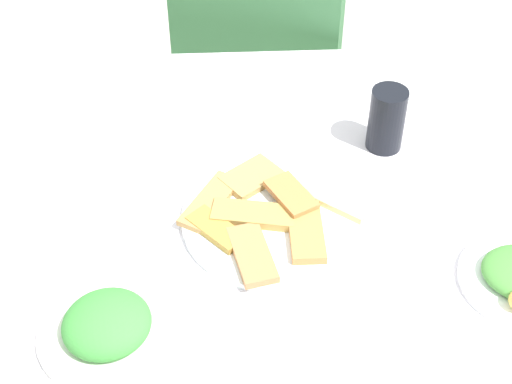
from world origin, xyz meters
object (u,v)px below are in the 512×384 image
Objects in this scene: pide_platter at (272,217)px; dining_table at (244,228)px; paper_napkin at (418,94)px; spoon at (417,87)px; dining_chair at (267,81)px; fork at (420,98)px; soda_can at (387,119)px; salad_plate_greens at (107,327)px.

dining_table is at bearing 122.85° from pide_platter.
paper_napkin is 0.02m from spoon.
pide_platter reaches higher than dining_table.
pide_platter is (0.04, -0.07, 0.10)m from dining_table.
pide_platter is (-0.04, -0.74, 0.25)m from dining_chair.
fork reaches higher than dining_table.
dining_chair reaches higher than soda_can.
dining_table is 8.17× the size of paper_napkin.
dining_chair reaches higher than salad_plate_greens.
spoon is (0.57, 0.58, -0.01)m from salad_plate_greens.
salad_plate_greens is 0.80m from paper_napkin.
spoon is at bearing 45.61° from salad_plate_greens.
pide_platter reaches higher than fork.
paper_napkin is (0.28, -0.40, 0.24)m from dining_chair.
dining_chair is 0.54m from paper_napkin.
paper_napkin is at bearing 47.26° from pide_platter.
dining_table is 0.45m from fork.
salad_plate_greens is 0.62m from soda_can.
pide_platter is at bearing 41.15° from salad_plate_greens.
soda_can reaches higher than paper_napkin.
dining_chair reaches higher than fork.
dining_chair is 0.53m from spoon.
dining_table is 0.46m from paper_napkin.
fork is (0.00, -0.02, 0.00)m from paper_napkin.
dining_table is at bearing -155.59° from soda_can.
soda_can is 0.17m from fork.
fork is at bearing 54.43° from soda_can.
soda_can is at bearing 40.94° from salad_plate_greens.
salad_plate_greens is 0.81m from spoon.
dining_table is at bearing -96.88° from dining_chair.
soda_can is 0.71× the size of fork.
paper_napkin reaches higher than dining_table.
dining_table is 0.37m from salad_plate_greens.
spoon reaches higher than paper_napkin.
fork is (0.31, 0.32, -0.01)m from pide_platter.
dining_chair is at bearing 125.20° from paper_napkin.
soda_can reaches higher than dining_table.
dining_table is at bearing -158.33° from spoon.
pide_platter is at bearing -92.81° from dining_chair.
dining_table is 5.55× the size of salad_plate_greens.
fork and spoon have the same top height.
spoon is at bearing 60.55° from soda_can.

